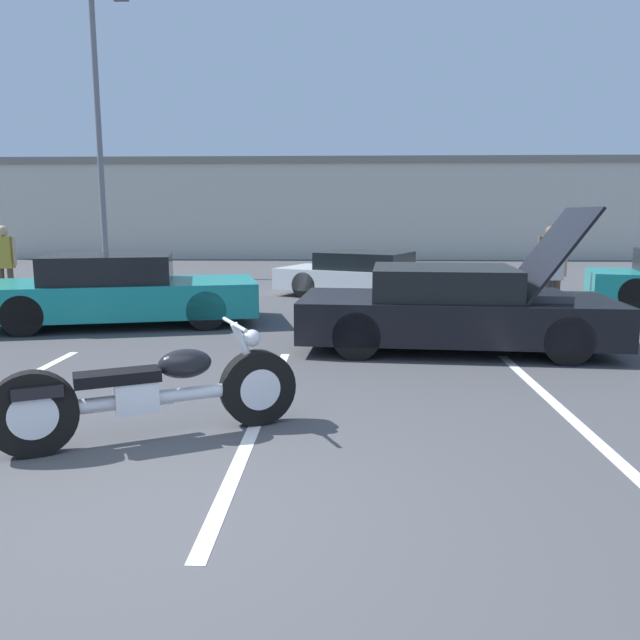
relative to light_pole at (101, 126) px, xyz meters
name	(u,v)px	position (x,y,z in m)	size (l,w,h in m)	color
ground_plane	(155,516)	(6.42, -16.12, -4.67)	(80.00, 80.00, 0.00)	#474749
parking_stripe_back	(260,414)	(6.82, -14.00, -4.66)	(0.12, 5.38, 0.01)	white
parking_stripe_far	(571,418)	(9.86, -14.00, -4.66)	(0.12, 5.38, 0.01)	white
far_building	(319,206)	(6.42, 9.39, -2.33)	(32.00, 4.20, 4.40)	beige
light_pole	(101,126)	(0.00, 0.00, 0.00)	(1.21, 0.28, 8.56)	slate
motorcycle	(152,393)	(5.97, -14.69, -4.25)	(2.43, 1.30, 0.99)	black
show_car_hood_open	(456,309)	(9.28, -10.82, -4.07)	(4.59, 2.24, 2.05)	black
parked_car_mid_row	(370,276)	(8.25, -5.10, -4.15)	(4.77, 3.44, 1.07)	white
parked_car_left_row	(119,291)	(3.64, -9.00, -4.07)	(5.02, 2.95, 1.25)	teal
spectator_near_motorcycle	(549,258)	(12.08, -6.18, -3.65)	(0.52, 0.22, 1.71)	#333338
spectator_by_show_car	(5,259)	(0.50, -7.05, -3.64)	(0.52, 0.23, 1.72)	brown
spectator_midground	(552,271)	(11.40, -8.47, -3.72)	(0.52, 0.21, 1.61)	brown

